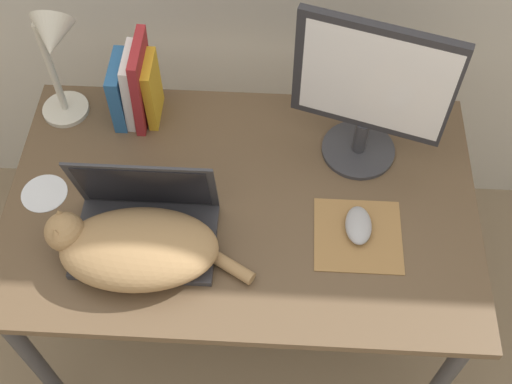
% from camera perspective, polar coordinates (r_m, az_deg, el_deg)
% --- Properties ---
extents(desk, '(1.21, 0.76, 0.74)m').
position_cam_1_polar(desk, '(1.72, -1.25, -2.26)').
color(desk, brown).
rests_on(desk, ground_plane).
extents(laptop, '(0.35, 0.22, 0.23)m').
position_cam_1_polar(laptop, '(1.59, -9.81, -2.83)').
color(laptop, '#2D2D33').
rests_on(laptop, desk).
extents(cat, '(0.50, 0.25, 0.14)m').
position_cam_1_polar(cat, '(1.54, -10.82, -4.87)').
color(cat, '#99754C').
rests_on(cat, desk).
extents(external_monitor, '(0.38, 0.20, 0.44)m').
position_cam_1_polar(external_monitor, '(1.60, 10.14, 8.74)').
color(external_monitor, '#333338').
rests_on(external_monitor, desk).
extents(mousepad, '(0.22, 0.21, 0.00)m').
position_cam_1_polar(mousepad, '(1.62, 9.05, -3.83)').
color(mousepad, olive).
rests_on(mousepad, desk).
extents(computer_mouse, '(0.07, 0.11, 0.03)m').
position_cam_1_polar(computer_mouse, '(1.61, 9.09, -2.94)').
color(computer_mouse, '#99999E').
rests_on(computer_mouse, mousepad).
extents(book_row, '(0.12, 0.17, 0.25)m').
position_cam_1_polar(book_row, '(1.79, -10.69, 9.19)').
color(book_row, '#285B93').
rests_on(book_row, desk).
extents(desk_lamp, '(0.17, 0.17, 0.39)m').
position_cam_1_polar(desk_lamp, '(1.71, -17.51, 11.72)').
color(desk_lamp, beige).
rests_on(desk_lamp, desk).
extents(cd_disc, '(0.12, 0.12, 0.00)m').
position_cam_1_polar(cd_disc, '(1.75, -18.30, -0.11)').
color(cd_disc, silver).
rests_on(cd_disc, desk).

